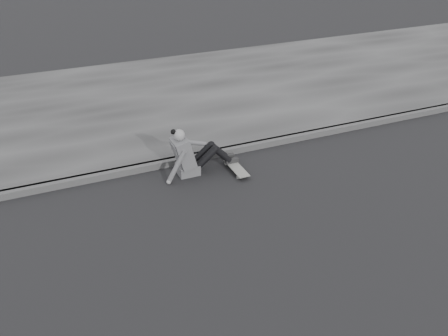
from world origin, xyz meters
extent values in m
plane|color=black|center=(0.00, 0.00, 0.00)|extent=(80.00, 80.00, 0.00)
cube|color=#454545|center=(0.00, 2.58, 0.06)|extent=(24.00, 0.16, 0.12)
cube|color=#393939|center=(0.00, 5.60, 0.06)|extent=(24.00, 6.00, 0.12)
cylinder|color=gray|center=(-0.60, 1.67, 0.03)|extent=(0.03, 0.05, 0.05)
cylinder|color=gray|center=(-0.45, 1.67, 0.03)|extent=(0.03, 0.05, 0.05)
cylinder|color=gray|center=(-0.60, 2.19, 0.03)|extent=(0.03, 0.05, 0.05)
cylinder|color=gray|center=(-0.45, 2.19, 0.03)|extent=(0.03, 0.05, 0.05)
cube|color=#333336|center=(-0.52, 1.67, 0.06)|extent=(0.16, 0.04, 0.03)
cube|color=#333336|center=(-0.52, 2.19, 0.06)|extent=(0.16, 0.04, 0.03)
cube|color=slate|center=(-0.52, 1.93, 0.08)|extent=(0.20, 0.78, 0.02)
cube|color=#565659|center=(-1.32, 2.18, 0.09)|extent=(0.36, 0.34, 0.18)
cube|color=#565659|center=(-1.39, 2.18, 0.43)|extent=(0.37, 0.40, 0.57)
cube|color=#565659|center=(-1.52, 2.18, 0.55)|extent=(0.14, 0.30, 0.20)
cylinder|color=gray|center=(-1.44, 2.18, 0.67)|extent=(0.09, 0.09, 0.08)
sphere|color=gray|center=(-1.45, 2.18, 0.76)|extent=(0.20, 0.20, 0.20)
sphere|color=black|center=(-1.54, 2.20, 0.83)|extent=(0.09, 0.09, 0.09)
cylinder|color=black|center=(-1.01, 2.09, 0.28)|extent=(0.43, 0.13, 0.39)
cylinder|color=black|center=(-1.01, 2.27, 0.28)|extent=(0.43, 0.13, 0.39)
cylinder|color=black|center=(-0.71, 2.09, 0.28)|extent=(0.35, 0.11, 0.36)
cylinder|color=black|center=(-0.71, 2.27, 0.28)|extent=(0.35, 0.11, 0.36)
sphere|color=black|center=(-0.84, 2.09, 0.42)|extent=(0.13, 0.13, 0.13)
sphere|color=black|center=(-0.84, 2.27, 0.42)|extent=(0.13, 0.13, 0.13)
cube|color=#272727|center=(-0.52, 2.09, 0.12)|extent=(0.24, 0.08, 0.07)
cube|color=#272727|center=(-0.52, 2.27, 0.12)|extent=(0.24, 0.08, 0.07)
cylinder|color=#565659|center=(-1.59, 1.97, 0.29)|extent=(0.38, 0.08, 0.58)
sphere|color=gray|center=(-1.74, 1.96, 0.04)|extent=(0.08, 0.08, 0.08)
cylinder|color=#565659|center=(-1.15, 2.34, 0.49)|extent=(0.48, 0.08, 0.21)
camera|label=1|loc=(-3.73, -5.03, 4.33)|focal=40.00mm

